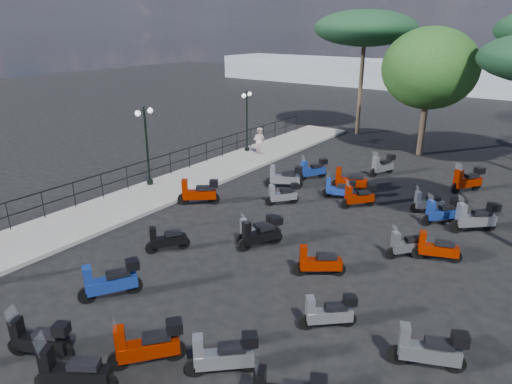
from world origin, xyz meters
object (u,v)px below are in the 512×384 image
Objects in this scene: scooter_11 at (40,340)px; scooter_16 at (339,189)px; scooter_7 at (261,234)px; scooter_15 at (359,197)px; scooter_12 at (147,345)px; scooter_26 at (406,245)px; scooter_13 at (257,230)px; scooter_27 at (442,212)px; scooter_5 at (73,373)px; scooter_14 at (318,263)px; scooter_19 at (329,313)px; scooter_1 at (166,240)px; scooter_21 at (475,218)px; lamp_post_1 at (147,141)px; scooter_9 at (350,181)px; lamp_post_2 at (247,117)px; scooter_4 at (313,170)px; scooter_22 at (427,203)px; scooter_3 at (285,177)px; scooter_28 at (467,181)px; scooter_25 at (429,349)px; scooter_20 at (436,249)px; scooter_18 at (223,355)px; scooter_6 at (111,281)px; pine_2 at (365,28)px; scooter_8 at (283,195)px; broadleaf_tree at (430,69)px; scooter_2 at (199,193)px; pedestrian_far at (259,140)px; scooter_10 at (383,166)px.

scooter_16 is at bearing -32.10° from scooter_11.
scooter_7 is 5.59m from scooter_15.
scooter_12 reaches higher than scooter_15.
scooter_26 is at bearing -70.76° from scooter_12.
scooter_27 reaches higher than scooter_13.
scooter_5 reaches higher than scooter_14.
scooter_26 is at bearing -46.28° from scooter_19.
scooter_1 is 11.30m from scooter_21.
scooter_9 is (7.95, 5.00, -1.75)m from lamp_post_1.
lamp_post_2 is 18.40m from scooter_12.
scooter_4 reaches higher than scooter_22.
scooter_28 is at bearing -84.43° from scooter_3.
scooter_7 is at bearing 178.06° from scooter_3.
scooter_13 is 0.86× the size of scooter_25.
scooter_14 is 6.83m from scooter_16.
scooter_19 is 5.37m from scooter_20.
scooter_1 is 14.09m from scooter_28.
scooter_16 is at bearing 46.05° from scooter_21.
scooter_18 is at bearing -115.20° from scooter_12.
scooter_19 is at bearing 66.84° from scooter_25.
scooter_18 reaches higher than scooter_26.
scooter_6 reaches higher than scooter_13.
scooter_27 is at bearing -54.23° from pine_2.
scooter_8 is at bearing 27.95° from scooter_25.
scooter_27 is 0.19× the size of broadleaf_tree.
scooter_7 is (7.88, -2.03, -1.73)m from lamp_post_1.
scooter_5 is (5.11, -9.49, -0.06)m from scooter_2.
scooter_16 is at bearing 17.57° from scooter_15.
lamp_post_2 is 12.14m from scooter_13.
scooter_26 is at bearing 168.98° from scooter_4.
scooter_9 is at bearing -30.79° from scooter_5.
scooter_21 is at bearing 153.31° from pedestrian_far.
scooter_19 is 18.84m from broadleaf_tree.
scooter_6 is 1.16× the size of scooter_13.
scooter_3 is at bearing 60.06° from scooter_22.
scooter_14 is at bearing 132.14° from scooter_22.
scooter_3 reaches higher than scooter_13.
scooter_21 reaches higher than scooter_2.
scooter_16 is 1.18× the size of scooter_26.
pine_2 is at bearing -45.42° from scooter_13.
scooter_5 reaches higher than scooter_13.
scooter_3 is (4.26, -3.93, -0.39)m from pedestrian_far.
scooter_10 is at bearing -67.06° from scooter_6.
scooter_13 is at bearing -148.42° from scooter_2.
scooter_7 is at bearing -149.79° from scooter_2.
scooter_26 is (4.19, -3.60, -0.03)m from scooter_16.
scooter_3 is at bearing -38.11° from scooter_7.
scooter_11 is 8.84m from scooter_25.
scooter_11 is (3.55, -9.30, -0.06)m from scooter_2.
scooter_13 is at bearing -98.48° from scooter_1.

